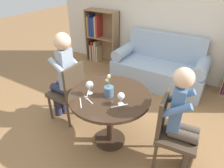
% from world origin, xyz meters
% --- Properties ---
extents(ground_plane, '(16.00, 16.00, 0.00)m').
position_xyz_m(ground_plane, '(0.00, 0.00, 0.00)').
color(ground_plane, olive).
extents(back_wall, '(5.20, 0.05, 2.70)m').
position_xyz_m(back_wall, '(0.00, 2.25, 1.35)').
color(back_wall, silver).
rests_on(back_wall, ground_plane).
extents(round_table, '(0.96, 0.96, 0.73)m').
position_xyz_m(round_table, '(0.00, 0.00, 0.59)').
color(round_table, '#382619').
rests_on(round_table, ground_plane).
extents(couch, '(1.71, 0.80, 0.92)m').
position_xyz_m(couch, '(0.00, 1.83, 0.31)').
color(couch, '#9EB2C6').
rests_on(couch, ground_plane).
extents(bookshelf_left, '(0.75, 0.28, 1.20)m').
position_xyz_m(bookshelf_left, '(-1.58, 2.09, 0.58)').
color(bookshelf_left, '#93704C').
rests_on(bookshelf_left, ground_plane).
extents(chair_left, '(0.42, 0.42, 0.90)m').
position_xyz_m(chair_left, '(-0.74, 0.10, 0.49)').
color(chair_left, '#473828').
rests_on(chair_left, ground_plane).
extents(chair_right, '(0.46, 0.46, 0.90)m').
position_xyz_m(chair_right, '(0.74, 0.07, 0.49)').
color(chair_right, '#473828').
rests_on(chair_right, ground_plane).
extents(person_left, '(0.42, 0.34, 1.32)m').
position_xyz_m(person_left, '(-0.82, 0.10, 0.72)').
color(person_left, '#282D47').
rests_on(person_left, ground_plane).
extents(person_right, '(0.44, 0.37, 1.23)m').
position_xyz_m(person_right, '(0.83, 0.09, 0.65)').
color(person_right, brown).
rests_on(person_right, ground_plane).
extents(wine_glass_left, '(0.09, 0.09, 0.16)m').
position_xyz_m(wine_glass_left, '(-0.21, -0.09, 0.84)').
color(wine_glass_left, white).
rests_on(wine_glass_left, round_table).
extents(wine_glass_right, '(0.08, 0.08, 0.15)m').
position_xyz_m(wine_glass_right, '(0.20, -0.09, 0.83)').
color(wine_glass_right, white).
rests_on(wine_glass_right, round_table).
extents(flower_vase, '(0.11, 0.11, 0.27)m').
position_xyz_m(flower_vase, '(0.00, -0.02, 0.81)').
color(flower_vase, slate).
rests_on(flower_vase, round_table).
extents(knife_left_setting, '(0.14, 0.15, 0.00)m').
position_xyz_m(knife_left_setting, '(-0.19, -0.30, 0.73)').
color(knife_left_setting, silver).
rests_on(knife_left_setting, round_table).
extents(fork_left_setting, '(0.13, 0.15, 0.00)m').
position_xyz_m(fork_left_setting, '(0.20, -0.13, 0.73)').
color(fork_left_setting, silver).
rests_on(fork_left_setting, round_table).
extents(knife_right_setting, '(0.10, 0.17, 0.00)m').
position_xyz_m(knife_right_setting, '(-0.23, -0.13, 0.73)').
color(knife_right_setting, silver).
rests_on(knife_right_setting, round_table).
extents(fork_right_setting, '(0.18, 0.09, 0.00)m').
position_xyz_m(fork_right_setting, '(-0.15, -0.21, 0.73)').
color(fork_right_setting, silver).
rests_on(fork_right_setting, round_table).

